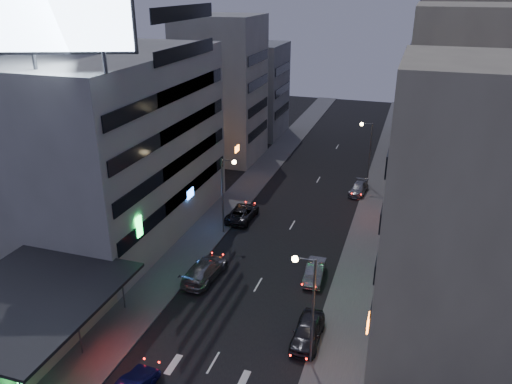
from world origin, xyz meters
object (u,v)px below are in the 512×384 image
at_px(parked_car_right_near, 308,331).
at_px(parked_car_right_far, 359,189).
at_px(parked_car_right_mid, 315,272).
at_px(road_car_silver, 205,270).
at_px(parked_car_left, 242,213).

height_order(parked_car_right_near, parked_car_right_far, parked_car_right_near).
relative_size(parked_car_right_mid, parked_car_right_far, 0.97).
height_order(parked_car_right_mid, road_car_silver, road_car_silver).
bearing_deg(parked_car_left, parked_car_right_mid, 137.07).
bearing_deg(parked_car_right_mid, parked_car_right_near, -85.34).
bearing_deg(parked_car_right_near, parked_car_right_far, 89.86).
bearing_deg(parked_car_right_near, road_car_silver, 152.52).
bearing_deg(parked_car_right_mid, parked_car_right_far, 83.16).
bearing_deg(road_car_silver, parked_car_right_far, -110.05).
distance_m(parked_car_right_mid, parked_car_right_far, 20.53).
xyz_separation_m(parked_car_right_near, road_car_silver, (-10.33, 5.34, 0.02)).
distance_m(parked_car_right_far, road_car_silver, 25.55).
height_order(parked_car_right_near, parked_car_right_mid, parked_car_right_near).
distance_m(parked_car_right_mid, road_car_silver, 9.59).
xyz_separation_m(parked_car_right_mid, parked_car_right_far, (1.18, 20.50, -0.07)).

